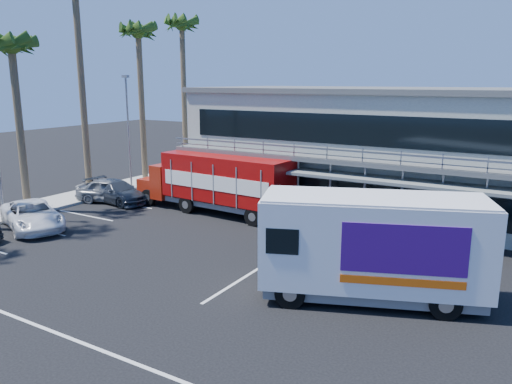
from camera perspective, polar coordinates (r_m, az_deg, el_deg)
The scene contains 12 objects.
ground at distance 20.75m, azimuth -7.35°, elevation -9.34°, with size 120.00×120.00×0.00m, color black.
building at distance 31.56m, azimuth 14.04°, elevation 4.85°, with size 22.40×12.00×7.30m.
curb_strip at distance 35.10m, azimuth -20.70°, elevation -0.77°, with size 3.00×32.00×0.16m, color #A5A399.
palm_c at distance 32.45m, azimuth -26.12°, elevation 14.02°, with size 2.80×2.80×10.75m.
palm_e at distance 38.84m, azimuth -13.27°, elevation 16.52°, with size 2.80×2.80×12.25m.
palm_f at distance 43.30m, azimuth -8.45°, elevation 17.47°, with size 2.80×2.80×13.25m.
light_pole_far at distance 37.10m, azimuth -14.39°, elevation 7.26°, with size 0.50×0.25×8.09m.
red_truck at distance 29.50m, azimuth -4.43°, elevation 1.26°, with size 10.55×3.07×3.51m.
white_van at distance 18.17m, azimuth 13.19°, elevation -6.02°, with size 8.25×5.31×3.81m.
parked_car_c at distance 29.06m, azimuth -24.20°, elevation -2.43°, with size 2.42×5.25×1.46m, color white.
parked_car_d at distance 33.39m, azimuth -15.65°, elevation 0.05°, with size 2.01×4.94×1.43m, color #292F37.
parked_car_e at distance 33.57m, azimuth -16.13°, elevation 0.18°, with size 1.83×4.55×1.55m, color gray.
Camera 1 is at (12.05, -15.02, 7.74)m, focal length 35.00 mm.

